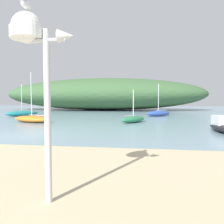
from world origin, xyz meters
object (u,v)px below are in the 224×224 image
at_px(seagull_on_radar, 26,4).
at_px(sailboat_near_shore, 133,119).
at_px(sailboat_off_point, 22,113).
at_px(mast_structure, 32,43).
at_px(sailboat_by_sandbar, 158,113).
at_px(sailboat_far_left, 32,119).

relative_size(seagull_on_radar, sailboat_near_shore, 0.11).
distance_m(seagull_on_radar, sailboat_off_point, 25.52).
height_order(mast_structure, sailboat_by_sandbar, sailboat_by_sandbar).
xyz_separation_m(seagull_on_radar, sailboat_near_shore, (1.26, 15.98, -3.48)).
bearing_deg(sailboat_far_left, sailboat_near_shore, 5.85).
bearing_deg(sailboat_far_left, sailboat_by_sandbar, 36.74).
relative_size(sailboat_off_point, sailboat_by_sandbar, 0.99).
relative_size(mast_structure, sailboat_by_sandbar, 0.85).
xyz_separation_m(sailboat_far_left, sailboat_near_shore, (9.33, 0.96, -0.01)).
xyz_separation_m(sailboat_near_shore, sailboat_by_sandbar, (2.82, 8.12, 0.07)).
bearing_deg(sailboat_by_sandbar, seagull_on_radar, -99.61).
relative_size(sailboat_near_shore, sailboat_off_point, 0.75).
relative_size(mast_structure, sailboat_near_shore, 1.15).
bearing_deg(sailboat_near_shore, sailboat_far_left, -174.15).
relative_size(mast_structure, sailboat_off_point, 0.86).
xyz_separation_m(seagull_on_radar, sailboat_off_point, (-12.99, 21.70, -3.43)).
distance_m(seagull_on_radar, sailboat_near_shore, 16.41).
bearing_deg(seagull_on_radar, sailboat_near_shore, 85.50).
bearing_deg(sailboat_off_point, seagull_on_radar, -59.09).
height_order(seagull_on_radar, sailboat_far_left, sailboat_far_left).
bearing_deg(sailboat_by_sandbar, sailboat_off_point, -172.00).
distance_m(sailboat_off_point, sailboat_by_sandbar, 17.24).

